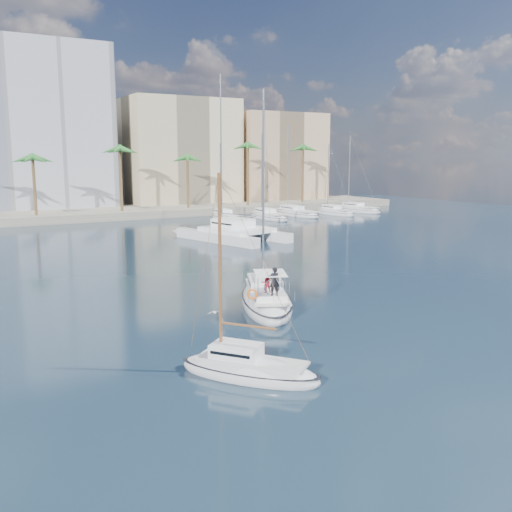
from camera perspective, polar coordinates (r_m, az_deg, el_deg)
ground at (r=37.69m, az=2.21°, el=-4.96°), size 160.00×160.00×0.00m
quay at (r=94.28m, az=-17.95°, el=3.95°), size 120.00×14.00×1.20m
building_beige at (r=108.99m, az=-7.72°, el=10.04°), size 20.00×14.00×20.00m
building_tan_right at (r=116.35m, az=1.95°, el=9.62°), size 18.00×12.00×18.00m
palm_centre at (r=89.94m, az=-17.74°, el=9.87°), size 3.60×3.60×12.30m
palm_right at (r=102.78m, az=1.40°, el=10.29°), size 3.60×3.60×12.30m
main_sloop at (r=37.26m, az=1.03°, el=-4.35°), size 7.03×10.31×14.71m
small_sloop at (r=25.77m, az=-0.78°, el=-11.24°), size 5.71×6.53×9.55m
catamaran at (r=66.65m, az=-2.20°, el=2.61°), size 9.72×14.34×18.95m
seagull at (r=35.01m, az=-4.16°, el=-5.63°), size 0.94×0.40×0.17m
moored_yacht_a at (r=87.76m, az=-3.06°, el=3.61°), size 3.37×9.52×11.90m
moored_yacht_b at (r=89.16m, az=1.26°, el=3.72°), size 3.32×10.83×13.72m
moored_yacht_c at (r=94.32m, az=4.02°, el=4.04°), size 3.98×12.33×15.54m
moored_yacht_d at (r=96.50m, az=7.90°, el=4.11°), size 3.52×9.55×11.90m
moored_yacht_e at (r=102.12m, az=10.10°, el=4.36°), size 4.61×11.11×13.72m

